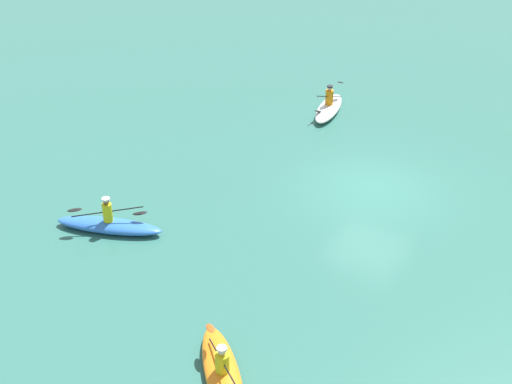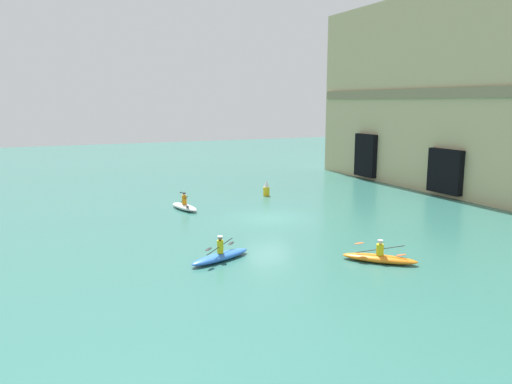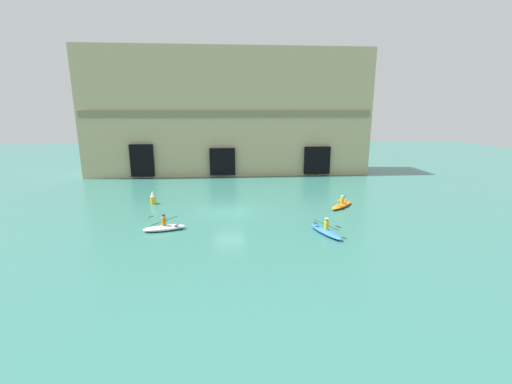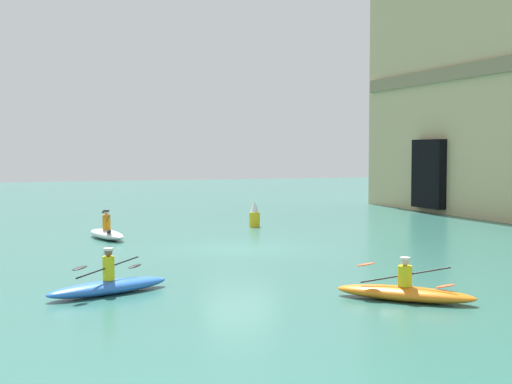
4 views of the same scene
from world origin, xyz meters
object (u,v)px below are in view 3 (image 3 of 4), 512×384
at_px(kayak_white, 164,227).
at_px(marker_buoy, 153,198).
at_px(kayak_orange, 342,205).
at_px(kayak_blue, 326,231).

bearing_deg(kayak_white, marker_buoy, -85.56).
bearing_deg(kayak_orange, kayak_white, -26.89).
xyz_separation_m(kayak_white, kayak_orange, (14.15, 4.72, -0.02)).
bearing_deg(kayak_white, kayak_orange, -174.63).
bearing_deg(kayak_white, kayak_blue, 158.69).
relative_size(kayak_blue, kayak_orange, 1.15).
relative_size(kayak_blue, kayak_white, 1.11).
xyz_separation_m(kayak_blue, kayak_orange, (3.16, 6.31, -0.01)).
relative_size(kayak_blue, marker_buoy, 2.76).
bearing_deg(marker_buoy, kayak_white, -72.49).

